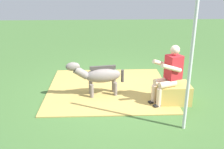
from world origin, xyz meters
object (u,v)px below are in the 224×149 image
(hay_bale, at_px, (174,93))
(person_seated, at_px, (169,73))
(soda_bottle, at_px, (185,87))
(pony_standing, at_px, (99,75))
(tent_pole_left, at_px, (190,65))

(hay_bale, bearing_deg, person_seated, 15.09)
(hay_bale, relative_size, soda_bottle, 2.39)
(pony_standing, bearing_deg, tent_pole_left, 136.58)
(soda_bottle, relative_size, tent_pole_left, 0.12)
(person_seated, bearing_deg, pony_standing, -16.30)
(pony_standing, distance_m, soda_bottle, 2.12)
(soda_bottle, distance_m, tent_pole_left, 1.99)
(person_seated, height_order, pony_standing, person_seated)
(tent_pole_left, bearing_deg, hay_bale, -94.50)
(person_seated, relative_size, pony_standing, 0.98)
(hay_bale, xyz_separation_m, person_seated, (0.15, 0.04, 0.50))
(soda_bottle, bearing_deg, pony_standing, 2.34)
(hay_bale, distance_m, person_seated, 0.53)
(person_seated, distance_m, pony_standing, 1.59)
(pony_standing, bearing_deg, person_seated, 163.70)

